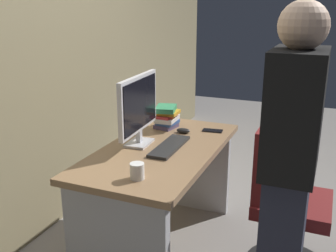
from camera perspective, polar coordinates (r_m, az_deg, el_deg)
name	(u,v)px	position (r m, az deg, el deg)	size (l,w,h in m)	color
ground_plane	(161,245)	(2.90, -0.95, -16.71)	(9.00, 9.00, 0.00)	gray
wall_back	(36,22)	(2.90, -18.43, 14.04)	(6.40, 0.10, 3.00)	#8C7F5B
desk	(161,180)	(2.65, -1.00, -7.74)	(1.34, 0.69, 0.73)	#93704C
office_chair	(283,207)	(2.57, 16.13, -11.13)	(0.52, 0.52, 0.94)	black
person_at_desk	(289,173)	(2.00, 16.96, -6.46)	(0.40, 0.24, 1.64)	#262838
monitor	(139,106)	(2.56, -4.19, 2.84)	(0.54, 0.15, 0.46)	silver
keyboard	(170,146)	(2.55, 0.23, -2.95)	(0.43, 0.13, 0.02)	#262626
mouse	(183,131)	(2.84, 2.20, -0.66)	(0.06, 0.10, 0.03)	black
cup_near_keyboard	(137,171)	(2.11, -4.46, -6.48)	(0.08, 0.08, 0.09)	white
book_stack	(167,117)	(2.94, -0.19, 1.37)	(0.21, 0.18, 0.16)	#594C72
cell_phone	(213,131)	(2.90, 6.42, -0.66)	(0.07, 0.14, 0.01)	black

